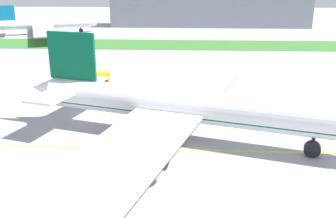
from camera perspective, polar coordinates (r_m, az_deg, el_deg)
ground_plane at (r=61.44m, az=3.85°, el=-6.57°), size 600.00×600.00×0.00m
apron_taxi_line at (r=62.75m, az=3.83°, el=-6.00°), size 280.00×0.36×0.01m
grass_median_strip at (r=159.65m, az=3.41°, el=9.30°), size 320.00×24.00×0.10m
airliner_foreground at (r=64.99m, az=2.19°, el=0.40°), size 59.27×97.76×17.04m
service_truck_baggage_loader at (r=102.85m, az=-9.80°, el=4.58°), size 5.18×3.71×2.81m
parked_airliner_far_centre at (r=198.32m, az=-17.44°, el=11.68°), size 45.96×76.25×13.59m
terminal_building at (r=221.62m, az=6.07°, el=14.21°), size 106.00×20.00×18.00m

